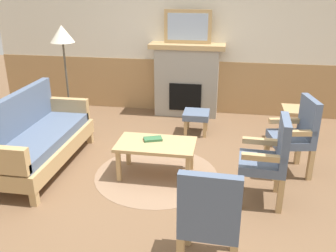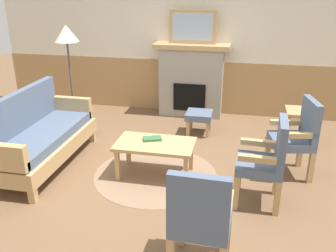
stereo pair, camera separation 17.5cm
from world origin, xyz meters
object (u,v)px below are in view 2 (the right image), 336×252
object	(u,v)px
couch	(40,137)
side_table	(301,118)
book_on_table	(152,139)
footstool	(199,117)
armchair_front_left	(200,217)
framed_picture	(192,27)
fireplace	(191,80)
armchair_near_fireplace	(267,158)
floor_lamp_by_couch	(67,40)
coffee_table	(155,147)
armchair_by_window_left	(298,135)

from	to	relation	value
couch	side_table	bearing A→B (deg)	21.39
book_on_table	footstool	distance (m)	1.44
armchair_front_left	side_table	xyz separation A→B (m)	(1.12, 2.81, -0.10)
framed_picture	fireplace	bearing A→B (deg)	-90.00
armchair_near_fireplace	floor_lamp_by_couch	size ratio (longest dim) A/B	0.58
coffee_table	armchair_front_left	size ratio (longest dim) A/B	0.98
couch	armchair_near_fireplace	distance (m)	2.86
book_on_table	armchair_front_left	bearing A→B (deg)	-63.53
fireplace	book_on_table	distance (m)	2.24
armchair_by_window_left	fireplace	bearing A→B (deg)	129.70
armchair_by_window_left	armchair_front_left	distance (m)	2.12
couch	armchair_by_window_left	world-z (taller)	same
armchair_front_left	side_table	world-z (taller)	armchair_front_left
armchair_near_fireplace	side_table	distance (m)	1.74
book_on_table	armchair_front_left	xyz separation A→B (m)	(0.80, -1.60, 0.08)
footstool	fireplace	bearing A→B (deg)	107.04
footstool	side_table	size ratio (longest dim) A/B	0.73
armchair_by_window_left	side_table	size ratio (longest dim) A/B	1.78
framed_picture	couch	size ratio (longest dim) A/B	0.44
armchair_front_left	floor_lamp_by_couch	size ratio (longest dim) A/B	0.58
armchair_front_left	book_on_table	bearing A→B (deg)	116.47
footstool	side_table	xyz separation A→B (m)	(1.50, -0.15, 0.15)
framed_picture	book_on_table	world-z (taller)	framed_picture
couch	footstool	bearing A→B (deg)	38.06
armchair_front_left	floor_lamp_by_couch	world-z (taller)	floor_lamp_by_couch
fireplace	floor_lamp_by_couch	bearing A→B (deg)	-146.93
armchair_front_left	side_table	size ratio (longest dim) A/B	1.78
armchair_by_window_left	floor_lamp_by_couch	distance (m)	3.54
fireplace	armchair_by_window_left	bearing A→B (deg)	-50.30
book_on_table	footstool	xyz separation A→B (m)	(0.42, 1.36, -0.17)
fireplace	footstool	distance (m)	0.97
book_on_table	floor_lamp_by_couch	xyz separation A→B (m)	(-1.58, 1.09, 1.00)
armchair_near_fireplace	framed_picture	bearing A→B (deg)	114.39
side_table	book_on_table	bearing A→B (deg)	-147.71
fireplace	framed_picture	xyz separation A→B (m)	(0.00, 0.00, 0.91)
armchair_by_window_left	armchair_front_left	bearing A→B (deg)	-116.71
fireplace	framed_picture	bearing A→B (deg)	90.00
fireplace	floor_lamp_by_couch	size ratio (longest dim) A/B	0.77
framed_picture	footstool	size ratio (longest dim) A/B	2.00
book_on_table	footstool	bearing A→B (deg)	73.03
armchair_by_window_left	side_table	distance (m)	0.94
fireplace	coffee_table	distance (m)	2.32
framed_picture	armchair_front_left	world-z (taller)	framed_picture
book_on_table	footstool	world-z (taller)	book_on_table
armchair_by_window_left	side_table	xyz separation A→B (m)	(0.16, 0.92, -0.10)
book_on_table	footstool	size ratio (longest dim) A/B	0.56
couch	side_table	size ratio (longest dim) A/B	3.27
armchair_near_fireplace	floor_lamp_by_couch	distance (m)	3.44
coffee_table	floor_lamp_by_couch	world-z (taller)	floor_lamp_by_couch
armchair_near_fireplace	armchair_by_window_left	world-z (taller)	same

